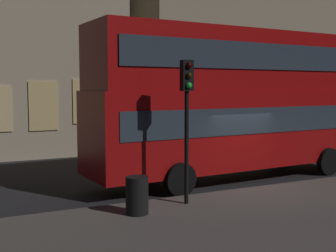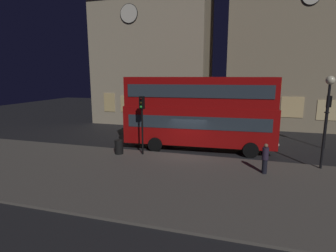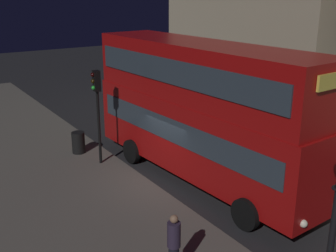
% 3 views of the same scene
% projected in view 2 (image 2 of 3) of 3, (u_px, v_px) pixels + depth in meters
% --- Properties ---
extents(ground_plane, '(80.00, 80.00, 0.00)m').
position_uv_depth(ground_plane, '(188.00, 154.00, 18.93)').
color(ground_plane, '#232326').
extents(sidewalk_slab, '(44.00, 9.10, 0.12)m').
position_uv_depth(sidewalk_slab, '(169.00, 179.00, 14.14)').
color(sidewalk_slab, '#5B564F').
rests_on(sidewalk_slab, ground).
extents(building_with_clock, '(12.93, 7.86, 16.74)m').
position_uv_depth(building_with_clock, '(154.00, 51.00, 31.39)').
color(building_with_clock, tan).
rests_on(building_with_clock, ground).
extents(building_plain_facade, '(16.12, 8.25, 19.89)m').
position_uv_depth(building_plain_facade, '(309.00, 33.00, 27.84)').
color(building_plain_facade, tan).
rests_on(building_plain_facade, ground).
extents(double_decker_bus, '(11.20, 3.30, 5.42)m').
position_uv_depth(double_decker_bus, '(199.00, 110.00, 19.50)').
color(double_decker_bus, '#9E0C0C').
rests_on(double_decker_bus, ground).
extents(traffic_light_near_kerb, '(0.34, 0.37, 4.03)m').
position_uv_depth(traffic_light_near_kerb, '(142.00, 113.00, 17.85)').
color(traffic_light_near_kerb, black).
rests_on(traffic_light_near_kerb, sidewalk_slab).
extents(traffic_light_far_side, '(0.34, 0.37, 4.05)m').
position_uv_depth(traffic_light_far_side, '(328.00, 111.00, 19.74)').
color(traffic_light_far_side, black).
rests_on(traffic_light_far_side, ground).
extents(street_lamp, '(0.49, 0.49, 5.39)m').
position_uv_depth(street_lamp, '(328.00, 102.00, 14.88)').
color(street_lamp, black).
rests_on(street_lamp, sidewalk_slab).
extents(pedestrian, '(0.35, 0.35, 1.72)m').
position_uv_depth(pedestrian, '(265.00, 158.00, 14.64)').
color(pedestrian, black).
rests_on(pedestrian, sidewalk_slab).
extents(litter_bin, '(0.59, 0.59, 0.98)m').
position_uv_depth(litter_bin, '(119.00, 147.00, 18.44)').
color(litter_bin, black).
rests_on(litter_bin, sidewalk_slab).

